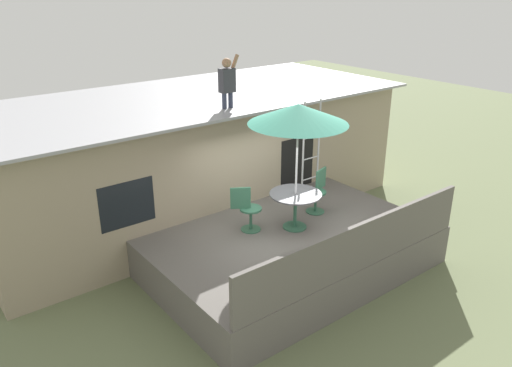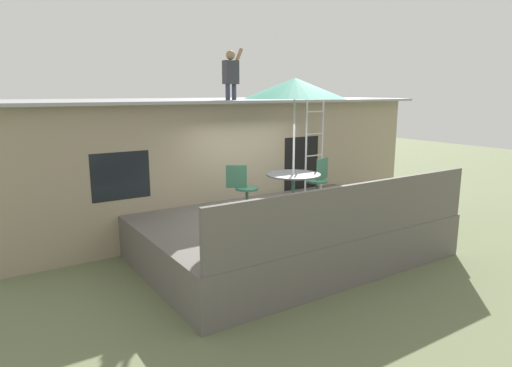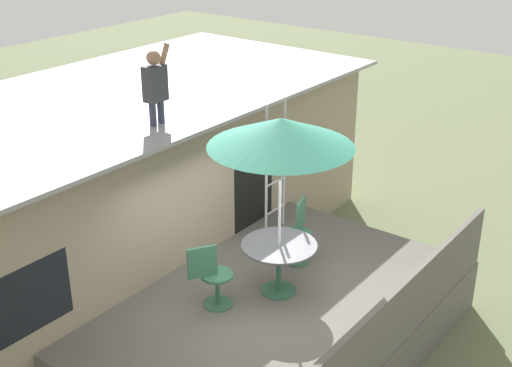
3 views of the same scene
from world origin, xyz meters
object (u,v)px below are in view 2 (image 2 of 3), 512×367
object	(u,v)px
person_figure	(231,72)
patio_chair_right	(319,181)
patio_table	(293,182)
patio_chair_left	(243,189)
patio_umbrella	(295,88)
step_ladder	(314,145)

from	to	relation	value
person_figure	patio_chair_right	world-z (taller)	person_figure
patio_chair_right	patio_table	bearing A→B (deg)	-0.00
patio_chair_left	patio_umbrella	bearing A→B (deg)	-0.00
step_ladder	person_figure	bearing A→B (deg)	153.67
person_figure	patio_chair_right	size ratio (longest dim) A/B	1.21
step_ladder	patio_chair_right	bearing A→B (deg)	-124.27
person_figure	patio_chair_left	world-z (taller)	person_figure
patio_table	step_ladder	size ratio (longest dim) A/B	0.47
patio_table	step_ladder	distance (m)	1.94
patio_table	patio_chair_left	distance (m)	0.97
patio_table	patio_chair_right	size ratio (longest dim) A/B	1.13
person_figure	patio_chair_left	bearing A→B (deg)	-112.67
patio_table	person_figure	world-z (taller)	person_figure
patio_table	patio_umbrella	world-z (taller)	patio_umbrella
step_ladder	person_figure	xyz separation A→B (m)	(-1.69, 0.84, 1.62)
patio_umbrella	patio_table	bearing A→B (deg)	0.00
person_figure	patio_chair_right	bearing A→B (deg)	-56.27
patio_chair_right	person_figure	bearing A→B (deg)	-74.52
patio_chair_right	step_ladder	bearing A→B (deg)	-142.52
patio_umbrella	person_figure	size ratio (longest dim) A/B	2.29
patio_umbrella	patio_chair_left	distance (m)	2.12
patio_umbrella	patio_chair_left	bearing A→B (deg)	148.70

